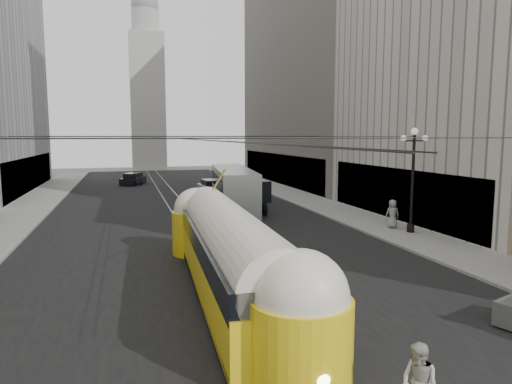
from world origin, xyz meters
TOP-DOWN VIEW (x-y plane):
  - road at (0.00, 32.50)m, footprint 20.00×85.00m
  - sidewalk_left at (-12.00, 36.00)m, footprint 4.00×72.00m
  - sidewalk_right at (12.00, 36.00)m, footprint 4.00×72.00m
  - rail_left at (-0.75, 32.50)m, footprint 0.12×85.00m
  - rail_right at (0.75, 32.50)m, footprint 0.12×85.00m
  - building_right_far at (20.00, 48.00)m, footprint 12.60×32.60m
  - distant_tower at (0.00, 80.00)m, footprint 6.00×6.00m
  - lamppost_right_mid at (12.60, 18.00)m, footprint 1.86×0.44m
  - catenary at (0.12, 31.49)m, footprint 25.00×72.00m
  - streetcar at (-0.50, 10.43)m, footprint 3.02×15.85m
  - city_bus at (4.45, 31.18)m, footprint 4.31×13.35m
  - sedan_white_far at (4.35, 40.51)m, footprint 2.33×4.98m
  - sedan_dark_far at (-3.33, 52.55)m, footprint 3.37×4.91m
  - pedestrian_crossing_b at (1.65, 1.83)m, footprint 0.80×0.95m
  - pedestrian_sidewalk_right at (12.19, 19.39)m, footprint 0.97×0.68m

SIDE VIEW (x-z plane):
  - road at x=0.00m, z-range -0.01..0.01m
  - rail_left at x=-0.75m, z-range -0.02..0.02m
  - rail_right at x=0.75m, z-range -0.02..0.02m
  - sidewalk_left at x=-12.00m, z-range 0.00..0.15m
  - sidewalk_right at x=12.00m, z-range 0.00..0.15m
  - sedan_dark_far at x=-3.33m, z-range -0.07..1.37m
  - sedan_white_far at x=4.35m, z-range -0.07..1.46m
  - pedestrian_crossing_b at x=1.65m, z-range 0.00..1.74m
  - pedestrian_sidewalk_right at x=12.19m, z-range 0.15..1.99m
  - streetcar at x=-0.50m, z-range -0.04..3.43m
  - city_bus at x=4.45m, z-range 0.16..3.48m
  - lamppost_right_mid at x=12.60m, z-range 0.56..6.93m
  - catenary at x=0.12m, z-range 5.77..6.00m
  - distant_tower at x=0.00m, z-range -0.71..30.65m
  - building_right_far at x=20.00m, z-range 0.01..32.61m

